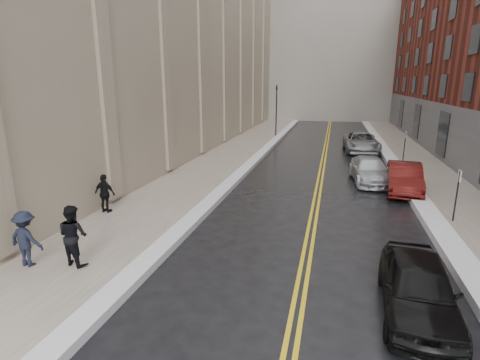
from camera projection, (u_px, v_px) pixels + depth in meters
The scene contains 17 objects.
ground at pixel (193, 312), 9.22m from camera, with size 160.00×160.00×0.00m, color black.
sidewalk_left at pixel (216, 165), 25.27m from camera, with size 4.00×64.00×0.15m, color gray.
sidewalk_right at pixel (434, 177), 22.08m from camera, with size 3.00×64.00×0.15m, color gray.
lane_stripe_a at pixel (319, 171), 23.66m from camera, with size 0.12×64.00×0.01m, color gold.
lane_stripe_b at pixel (323, 172), 23.61m from camera, with size 0.12×64.00×0.01m, color gold.
snow_ridge_left at pixel (249, 166), 24.71m from camera, with size 0.70×60.80×0.26m, color white.
snow_ridge_right at pixel (400, 174), 22.50m from camera, with size 0.85×60.80×0.30m, color white.
traffic_signal at pixel (276, 107), 37.18m from camera, with size 0.18×0.15×5.20m.
parking_sign_near at pixel (457, 192), 14.51m from camera, with size 0.06×0.35×2.23m.
parking_sign_far at pixel (405, 144), 25.77m from camera, with size 0.06×0.35×2.23m.
car_black at pixel (418, 287), 9.02m from camera, with size 1.67×4.14×1.41m, color black.
car_maroon at pixel (404, 178), 19.08m from camera, with size 1.58×4.52×1.49m, color #4B0F0D.
car_silver_near at pixel (370, 170), 21.07m from camera, with size 1.90×4.66×1.35m, color #ADB0B5.
car_silver_far at pixel (361, 142), 30.18m from camera, with size 2.58×5.60×1.56m, color gray.
pedestrian_a at pixel (73, 235), 11.12m from camera, with size 0.90×0.70×1.86m, color black.
pedestrian_b at pixel (26, 239), 11.06m from camera, with size 1.10×0.63×1.70m, color black.
pedestrian_c at pixel (105, 193), 15.64m from camera, with size 0.97×0.40×1.65m, color black.
Camera 1 is at (3.11, -7.56, 5.50)m, focal length 28.00 mm.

